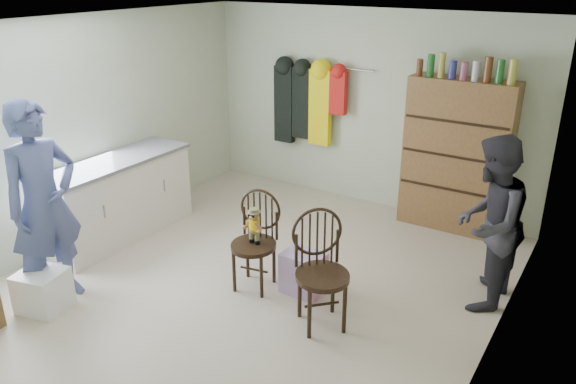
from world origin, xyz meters
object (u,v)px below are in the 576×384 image
Objects in this scene: counter at (118,198)px; chair_far at (320,265)px; chair_front at (256,234)px; dresser at (457,155)px.

counter is 2.84m from chair_far.
chair_front is 2.67m from dresser.
chair_far is 0.51× the size of dresser.
chair_far is at bearing -5.44° from counter.
chair_far is at bearing -98.29° from dresser.
dresser reaches higher than counter.
chair_far reaches higher than counter.
chair_front is at bearing -117.05° from dresser.
counter is at bearing -144.32° from dresser.
dresser is at bearing 35.68° from counter.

